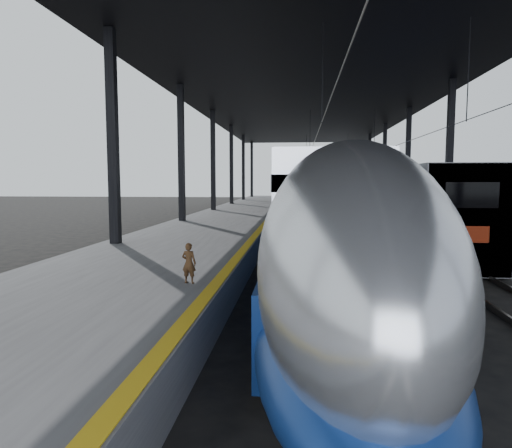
# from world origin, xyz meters

# --- Properties ---
(ground) EXTENTS (160.00, 160.00, 0.00)m
(ground) POSITION_xyz_m (0.00, 0.00, 0.00)
(ground) COLOR black
(ground) RESTS_ON ground
(platform) EXTENTS (6.00, 80.00, 1.00)m
(platform) POSITION_xyz_m (-3.50, 20.00, 0.50)
(platform) COLOR #4C4C4F
(platform) RESTS_ON ground
(yellow_strip) EXTENTS (0.30, 80.00, 0.01)m
(yellow_strip) POSITION_xyz_m (-0.70, 20.00, 1.00)
(yellow_strip) COLOR gold
(yellow_strip) RESTS_ON platform
(rails) EXTENTS (6.52, 80.00, 0.16)m
(rails) POSITION_xyz_m (4.50, 20.00, 0.08)
(rails) COLOR slate
(rails) RESTS_ON ground
(canopy) EXTENTS (18.00, 75.00, 9.47)m
(canopy) POSITION_xyz_m (1.90, 20.00, 9.12)
(canopy) COLOR black
(canopy) RESTS_ON ground
(tgv_train) EXTENTS (2.90, 65.20, 4.16)m
(tgv_train) POSITION_xyz_m (2.00, 23.04, 1.95)
(tgv_train) COLOR silver
(tgv_train) RESTS_ON ground
(second_train) EXTENTS (2.91, 56.05, 4.01)m
(second_train) POSITION_xyz_m (7.00, 31.48, 2.03)
(second_train) COLOR navy
(second_train) RESTS_ON ground
(child) EXTENTS (0.39, 0.29, 0.96)m
(child) POSITION_xyz_m (-1.34, -1.46, 1.48)
(child) COLOR #452C17
(child) RESTS_ON platform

